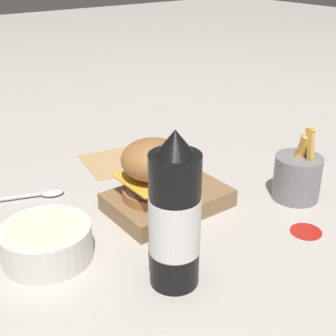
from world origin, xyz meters
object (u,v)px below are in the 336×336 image
at_px(burger, 153,169).
at_px(spoon, 45,193).
at_px(ketchup_bottle, 175,218).
at_px(fries_basket, 297,176).
at_px(side_bowl, 47,242).
at_px(serving_board, 168,200).

height_order(burger, spoon, burger).
height_order(ketchup_bottle, fries_basket, ketchup_bottle).
bearing_deg(ketchup_bottle, side_bowl, 127.75).
bearing_deg(serving_board, burger, 176.75).
height_order(ketchup_bottle, side_bowl, ketchup_bottle).
xyz_separation_m(burger, spoon, (-0.14, 0.18, -0.08)).
xyz_separation_m(ketchup_bottle, spoon, (-0.05, 0.36, -0.10)).
relative_size(serving_board, side_bowl, 1.54).
relative_size(serving_board, burger, 1.91).
bearing_deg(spoon, serving_board, -27.84).
xyz_separation_m(burger, fries_basket, (0.26, -0.12, -0.04)).
relative_size(burger, ketchup_bottle, 0.48).
xyz_separation_m(serving_board, fries_basket, (0.23, -0.12, 0.03)).
distance_m(fries_basket, spoon, 0.50).
height_order(fries_basket, spoon, fries_basket).
bearing_deg(spoon, burger, -33.42).
bearing_deg(fries_basket, ketchup_bottle, -169.98).
relative_size(serving_board, fries_basket, 1.46).
distance_m(burger, fries_basket, 0.29).
height_order(burger, side_bowl, burger).
relative_size(ketchup_bottle, spoon, 1.70).
relative_size(ketchup_bottle, fries_basket, 1.59).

